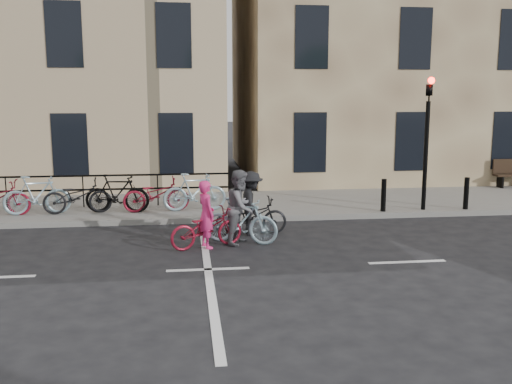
{
  "coord_description": "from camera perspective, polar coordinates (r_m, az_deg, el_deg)",
  "views": [
    {
      "loc": [
        -0.39,
        -10.6,
        3.33
      ],
      "look_at": [
        1.22,
        2.31,
        1.1
      ],
      "focal_mm": 40.0,
      "sensor_mm": 36.0,
      "label": 1
    }
  ],
  "objects": [
    {
      "name": "sidewalk",
      "position": [
        17.3,
        -19.04,
        -1.66
      ],
      "size": [
        46.0,
        4.0,
        0.15
      ],
      "primitive_type": "cube",
      "color": "slate",
      "rests_on": "ground"
    },
    {
      "name": "bollard_west",
      "position": [
        16.99,
        20.28,
        -0.13
      ],
      "size": [
        0.14,
        0.14,
        0.9
      ],
      "primitive_type": "cylinder",
      "color": "black",
      "rests_on": "sidewalk"
    },
    {
      "name": "cyclist_dark",
      "position": [
        13.62,
        -0.49,
        -1.81
      ],
      "size": [
        1.77,
        1.03,
        1.54
      ],
      "rotation": [
        0.0,
        0.0,
        1.65
      ],
      "color": "black",
      "rests_on": "ground"
    },
    {
      "name": "ground",
      "position": [
        11.12,
        -4.83,
        -7.74
      ],
      "size": [
        120.0,
        120.0,
        0.0
      ],
      "primitive_type": "plane",
      "color": "black",
      "rests_on": "ground"
    },
    {
      "name": "cyclist_grey",
      "position": [
        12.82,
        -1.55,
        -2.21
      ],
      "size": [
        1.79,
        1.17,
        1.68
      ],
      "rotation": [
        0.0,
        0.0,
        1.14
      ],
      "color": "#92B2C0",
      "rests_on": "ground"
    },
    {
      "name": "parked_bikes",
      "position": [
        16.24,
        -19.38,
        -0.34
      ],
      "size": [
        9.35,
        1.23,
        1.05
      ],
      "color": "black",
      "rests_on": "sidewalk"
    },
    {
      "name": "traffic_light",
      "position": [
        16.35,
        16.76,
        6.25
      ],
      "size": [
        0.18,
        0.3,
        3.9
      ],
      "color": "black",
      "rests_on": "sidewalk"
    },
    {
      "name": "bollard_east",
      "position": [
        16.03,
        12.64,
        -0.31
      ],
      "size": [
        0.14,
        0.14,
        0.9
      ],
      "primitive_type": "cylinder",
      "color": "black",
      "rests_on": "sidewalk"
    },
    {
      "name": "cyclist_pink",
      "position": [
        12.55,
        -4.99,
        -3.26
      ],
      "size": [
        1.78,
        1.16,
        1.5
      ],
      "rotation": [
        0.0,
        0.0,
        1.94
      ],
      "color": "maroon",
      "rests_on": "ground"
    },
    {
      "name": "building_east",
      "position": [
        25.55,
        15.06,
        15.75
      ],
      "size": [
        14.0,
        10.0,
        12.0
      ],
      "primitive_type": "cube",
      "color": "#8D7455",
      "rests_on": "sidewalk"
    }
  ]
}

